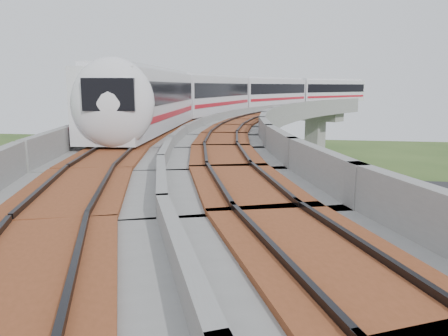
# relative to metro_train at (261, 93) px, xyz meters

# --- Properties ---
(ground) EXTENTS (160.00, 160.00, 0.00)m
(ground) POSITION_rel_metro_train_xyz_m (-2.73, -16.68, -12.31)
(ground) COLOR #2C471C
(ground) RESTS_ON ground
(dirt_lot) EXTENTS (18.00, 26.00, 0.04)m
(dirt_lot) POSITION_rel_metro_train_xyz_m (11.27, -18.68, -12.29)
(dirt_lot) COLOR gray
(dirt_lot) RESTS_ON ground
(asphalt_road) EXTENTS (60.00, 8.00, 0.03)m
(asphalt_road) POSITION_rel_metro_train_xyz_m (-2.73, 13.32, -12.29)
(asphalt_road) COLOR #232326
(asphalt_road) RESTS_ON ground
(viaduct) EXTENTS (19.58, 73.98, 11.40)m
(viaduct) POSITION_rel_metro_train_xyz_m (1.11, -16.68, -3.26)
(viaduct) COLOR #99968E
(viaduct) RESTS_ON ground
(metro_train) EXTENTS (21.04, 58.82, 3.64)m
(metro_train) POSITION_rel_metro_train_xyz_m (0.00, 0.00, 0.00)
(metro_train) COLOR silver
(metro_train) RESTS_ON ground
(fence) EXTENTS (3.87, 38.73, 1.50)m
(fence) POSITION_rel_metro_train_xyz_m (7.03, -16.68, -11.56)
(fence) COLOR #2D382D
(fence) RESTS_ON ground
(tree_0) EXTENTS (2.25, 2.25, 2.71)m
(tree_0) POSITION_rel_metro_train_xyz_m (8.11, 6.09, -10.56)
(tree_0) COLOR #382314
(tree_0) RESTS_ON ground
(tree_1) EXTENTS (2.80, 2.80, 2.98)m
(tree_1) POSITION_rel_metro_train_xyz_m (5.76, -1.23, -10.52)
(tree_1) COLOR #382314
(tree_1) RESTS_ON ground
(tree_2) EXTENTS (3.13, 3.13, 3.32)m
(tree_2) POSITION_rel_metro_train_xyz_m (4.66, -7.63, -10.32)
(tree_2) COLOR #382314
(tree_2) RESTS_ON ground
(tree_3) EXTENTS (2.75, 2.75, 3.41)m
(tree_3) POSITION_rel_metro_train_xyz_m (3.66, -14.92, -10.07)
(tree_3) COLOR #382314
(tree_3) RESTS_ON ground
(tree_4) EXTENTS (1.93, 1.93, 2.83)m
(tree_4) POSITION_rel_metro_train_xyz_m (3.88, -20.62, -10.31)
(tree_4) COLOR #382314
(tree_4) RESTS_ON ground
(car_red) EXTENTS (4.23, 2.14, 1.33)m
(car_red) POSITION_rel_metro_train_xyz_m (13.14, -16.19, -11.60)
(car_red) COLOR maroon
(car_red) RESTS_ON dirt_lot
(car_dark) EXTENTS (4.50, 2.58, 1.23)m
(car_dark) POSITION_rel_metro_train_xyz_m (9.43, -17.51, -11.65)
(car_dark) COLOR black
(car_dark) RESTS_ON dirt_lot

